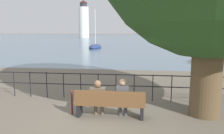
# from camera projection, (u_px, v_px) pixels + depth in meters

# --- Properties ---
(ground_plane) EXTENTS (1000.00, 1000.00, 0.00)m
(ground_plane) POSITION_uv_depth(u_px,v_px,m) (110.00, 117.00, 6.96)
(ground_plane) COLOR #706656
(harbor_water) EXTENTS (600.00, 300.00, 0.01)m
(harbor_water) POSITION_uv_depth(u_px,v_px,m) (137.00, 36.00, 162.79)
(harbor_water) COLOR slate
(harbor_water) RESTS_ON ground_plane
(park_bench) EXTENTS (2.20, 0.45, 0.90)m
(park_bench) POSITION_uv_depth(u_px,v_px,m) (110.00, 104.00, 6.82)
(park_bench) COLOR brown
(park_bench) RESTS_ON ground_plane
(seated_person_left) EXTENTS (0.48, 0.35, 1.18)m
(seated_person_left) POSITION_uv_depth(u_px,v_px,m) (98.00, 96.00, 6.91)
(seated_person_left) COLOR brown
(seated_person_left) RESTS_ON ground_plane
(seated_person_right) EXTENTS (0.38, 0.35, 1.25)m
(seated_person_right) POSITION_uv_depth(u_px,v_px,m) (123.00, 96.00, 6.82)
(seated_person_right) COLOR #4C4C51
(seated_person_right) RESTS_ON ground_plane
(promenade_railing) EXTENTS (11.54, 0.04, 1.05)m
(promenade_railing) POSITION_uv_depth(u_px,v_px,m) (116.00, 83.00, 8.64)
(promenade_railing) COLOR black
(promenade_railing) RESTS_ON ground_plane
(closed_umbrella) EXTENTS (0.09, 0.09, 0.86)m
(closed_umbrella) POSITION_uv_depth(u_px,v_px,m) (72.00, 100.00, 7.08)
(closed_umbrella) COLOR maroon
(closed_umbrella) RESTS_ON ground_plane
(sailboat_0) EXTENTS (2.06, 5.10, 6.85)m
(sailboat_0) POSITION_uv_depth(u_px,v_px,m) (95.00, 47.00, 37.30)
(sailboat_0) COLOR navy
(sailboat_0) RESTS_ON ground_plane
(sailboat_2) EXTENTS (4.38, 5.99, 10.47)m
(sailboat_2) POSITION_uv_depth(u_px,v_px,m) (207.00, 59.00, 20.02)
(sailboat_2) COLOR black
(sailboat_2) RESTS_ON ground_plane
(harbor_lighthouse) EXTENTS (5.09, 5.09, 18.84)m
(harbor_lighthouse) POSITION_uv_depth(u_px,v_px,m) (84.00, 20.00, 111.08)
(harbor_lighthouse) COLOR white
(harbor_lighthouse) RESTS_ON ground_plane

